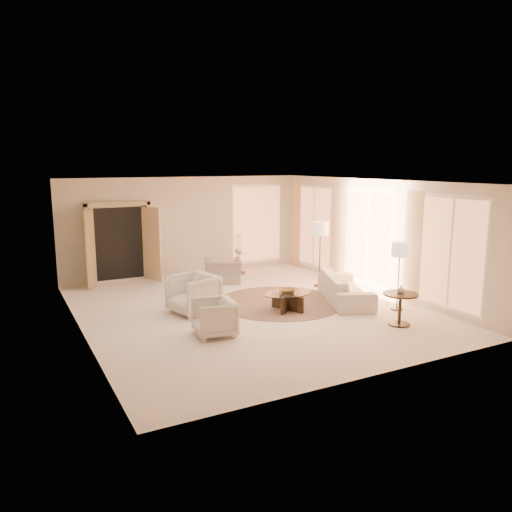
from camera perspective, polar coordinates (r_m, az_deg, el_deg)
name	(u,v)px	position (r m, az deg, el deg)	size (l,w,h in m)	color
room	(248,247)	(10.77, -0.90, 1.03)	(7.04, 8.04, 2.83)	white
windows_right	(370,238)	(12.76, 12.88, 2.05)	(0.10, 6.40, 2.40)	#F49D61
window_back_corner	(257,224)	(15.29, 0.14, 3.70)	(1.70, 0.10, 2.40)	#F49D61
curtains_right	(346,235)	(13.43, 10.22, 2.35)	(0.06, 5.20, 2.60)	#D5B68D
french_doors	(120,244)	(13.77, -15.25, 1.37)	(1.95, 0.66, 2.16)	tan
area_rug	(279,302)	(11.63, 2.70, -5.30)	(2.94, 2.94, 0.01)	#493328
sofa	(345,288)	(11.81, 10.17, -3.61)	(2.21, 0.86, 0.64)	beige
armchair_left	(193,292)	(10.78, -7.18, -4.14)	(0.90, 0.84, 0.92)	beige
armchair_right	(214,316)	(9.40, -4.82, -6.85)	(0.73, 0.69, 0.75)	beige
accent_chair	(223,267)	(13.46, -3.82, -1.27)	(0.97, 0.63, 0.85)	gray
coffee_table	(288,299)	(10.95, 3.63, -4.97)	(1.31, 1.31, 0.40)	black
end_table	(400,303)	(10.34, 16.15, -5.22)	(0.69, 0.69, 0.65)	black
side_table	(239,261)	(14.56, -1.98, -0.60)	(0.51, 0.51, 0.60)	#2F2319
floor_lamp_near	(320,231)	(12.97, 7.38, 2.81)	(0.41, 0.41, 1.70)	#2F2319
floor_lamp_far	(400,253)	(11.21, 16.11, 0.37)	(0.36, 0.36, 1.50)	#2F2319
bowl	(288,291)	(10.90, 3.64, -3.99)	(0.36, 0.36, 0.09)	brown
end_vase	(401,290)	(10.27, 16.23, -3.70)	(0.16, 0.16, 0.17)	silver
side_vase	(239,249)	(14.50, -1.99, 0.75)	(0.22, 0.22, 0.23)	silver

